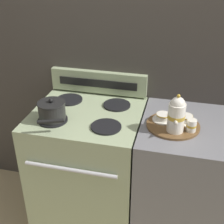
{
  "coord_description": "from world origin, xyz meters",
  "views": [
    {
      "loc": [
        0.24,
        -1.68,
        1.89
      ],
      "look_at": [
        -0.14,
        -0.09,
        0.99
      ],
      "focal_mm": 50.0,
      "sensor_mm": 36.0,
      "label": 1
    }
  ],
  "objects_px": {
    "teacup_left": "(163,117)",
    "teacup_right": "(186,119)",
    "stove": "(89,168)",
    "creamer_jug": "(191,125)",
    "saucepan": "(52,111)",
    "serving_tray": "(173,125)",
    "teapot": "(177,114)"
  },
  "relations": [
    {
      "from": "stove",
      "to": "teacup_left",
      "type": "xyz_separation_m",
      "value": [
        0.49,
        -0.0,
        0.49
      ]
    },
    {
      "from": "stove",
      "to": "teacup_right",
      "type": "bearing_deg",
      "value": 1.16
    },
    {
      "from": "creamer_jug",
      "to": "stove",
      "type": "bearing_deg",
      "value": 172.69
    },
    {
      "from": "teacup_right",
      "to": "creamer_jug",
      "type": "distance_m",
      "value": 0.1
    },
    {
      "from": "teapot",
      "to": "teacup_left",
      "type": "xyz_separation_m",
      "value": [
        -0.08,
        0.1,
        -0.09
      ]
    },
    {
      "from": "teapot",
      "to": "creamer_jug",
      "type": "bearing_deg",
      "value": 13.21
    },
    {
      "from": "saucepan",
      "to": "teapot",
      "type": "bearing_deg",
      "value": 3.19
    },
    {
      "from": "teacup_left",
      "to": "teacup_right",
      "type": "bearing_deg",
      "value": 6.18
    },
    {
      "from": "stove",
      "to": "creamer_jug",
      "type": "bearing_deg",
      "value": -7.31
    },
    {
      "from": "teacup_right",
      "to": "stove",
      "type": "bearing_deg",
      "value": -178.84
    },
    {
      "from": "teacup_left",
      "to": "teacup_right",
      "type": "height_order",
      "value": "same"
    },
    {
      "from": "teapot",
      "to": "creamer_jug",
      "type": "height_order",
      "value": "teapot"
    },
    {
      "from": "teapot",
      "to": "stove",
      "type": "bearing_deg",
      "value": 169.49
    },
    {
      "from": "stove",
      "to": "teapot",
      "type": "distance_m",
      "value": 0.82
    },
    {
      "from": "stove",
      "to": "serving_tray",
      "type": "distance_m",
      "value": 0.72
    },
    {
      "from": "saucepan",
      "to": "serving_tray",
      "type": "bearing_deg",
      "value": 8.75
    },
    {
      "from": "stove",
      "to": "teapot",
      "type": "height_order",
      "value": "teapot"
    },
    {
      "from": "stove",
      "to": "serving_tray",
      "type": "relative_size",
      "value": 2.88
    },
    {
      "from": "serving_tray",
      "to": "creamer_jug",
      "type": "bearing_deg",
      "value": -25.36
    },
    {
      "from": "stove",
      "to": "teacup_right",
      "type": "xyz_separation_m",
      "value": [
        0.63,
        0.01,
        0.49
      ]
    },
    {
      "from": "teacup_right",
      "to": "creamer_jug",
      "type": "height_order",
      "value": "creamer_jug"
    },
    {
      "from": "saucepan",
      "to": "teacup_right",
      "type": "distance_m",
      "value": 0.81
    },
    {
      "from": "teacup_left",
      "to": "teacup_right",
      "type": "distance_m",
      "value": 0.14
    },
    {
      "from": "teapot",
      "to": "saucepan",
      "type": "bearing_deg",
      "value": -176.81
    },
    {
      "from": "saucepan",
      "to": "teacup_left",
      "type": "distance_m",
      "value": 0.68
    },
    {
      "from": "serving_tray",
      "to": "teacup_left",
      "type": "xyz_separation_m",
      "value": [
        -0.07,
        0.03,
        0.03
      ]
    },
    {
      "from": "stove",
      "to": "teacup_left",
      "type": "bearing_deg",
      "value": -0.23
    },
    {
      "from": "stove",
      "to": "teacup_left",
      "type": "distance_m",
      "value": 0.69
    },
    {
      "from": "stove",
      "to": "creamer_jug",
      "type": "distance_m",
      "value": 0.84
    },
    {
      "from": "saucepan",
      "to": "teapot",
      "type": "height_order",
      "value": "teapot"
    },
    {
      "from": "creamer_jug",
      "to": "teacup_right",
      "type": "bearing_deg",
      "value": 109.25
    },
    {
      "from": "saucepan",
      "to": "serving_tray",
      "type": "height_order",
      "value": "saucepan"
    }
  ]
}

